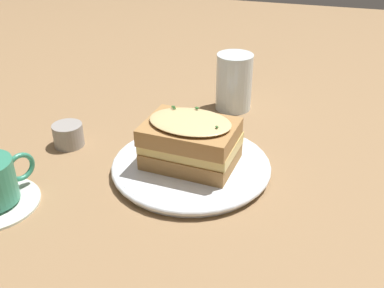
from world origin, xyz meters
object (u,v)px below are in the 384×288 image
Objects in this scene: sandwich at (191,142)px; condiment_pot at (68,135)px; dinner_plate at (192,166)px; water_glass at (234,82)px.

sandwich is 0.23m from condiment_pot.
water_glass is (-0.01, -0.24, 0.05)m from dinner_plate.
dinner_plate is at bearing 87.32° from water_glass.
water_glass is 0.33m from condiment_pot.
sandwich reaches higher than dinner_plate.
dinner_plate is 0.04m from sandwich.
sandwich is 0.25m from water_glass.
condiment_pot is (0.22, -0.02, -0.03)m from sandwich.
water_glass is at bearing -92.68° from dinner_plate.
condiment_pot is (0.22, -0.02, 0.01)m from dinner_plate.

